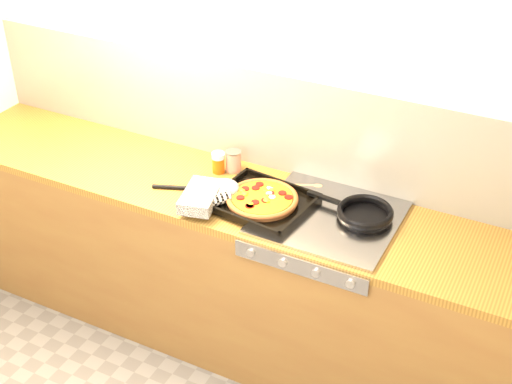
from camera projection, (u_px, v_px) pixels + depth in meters
The scene contains 9 objects.
room_shell at pixel (267, 121), 3.40m from camera, with size 3.20×3.20×3.20m.
counter_run at pixel (240, 269), 3.56m from camera, with size 3.20×0.62×0.90m.
stovetop at pixel (329, 218), 3.14m from camera, with size 0.60×0.56×0.02m, color #9A9A9F.
pizza_on_tray at pixel (246, 198), 3.20m from camera, with size 0.58×0.47×0.07m.
frying_pan at pixel (364, 213), 3.12m from camera, with size 0.43×0.27×0.04m.
tomato_can at pixel (233, 161), 3.46m from camera, with size 0.09×0.09×0.11m.
juice_glass at pixel (218, 162), 3.45m from camera, with size 0.07×0.07×0.11m.
wooden_spoon at pixel (298, 186), 3.36m from camera, with size 0.29×0.14×0.02m.
black_spatula at pixel (184, 188), 3.34m from camera, with size 0.28×0.15×0.02m.
Camera 1 is at (1.33, -1.35, 2.70)m, focal length 50.00 mm.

